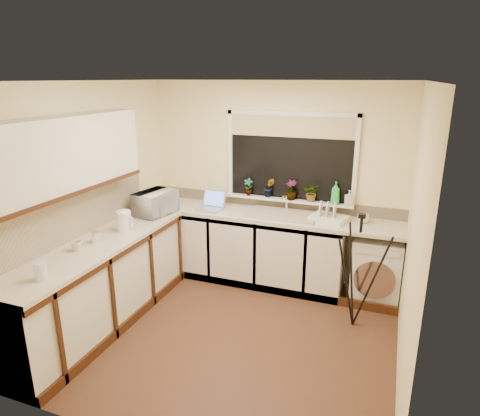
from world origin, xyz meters
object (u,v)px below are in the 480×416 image
Objects in this scene: glass_jug at (41,271)px; soap_bottle_green at (335,193)px; laptop at (211,204)px; plant_b at (269,188)px; microwave at (155,203)px; kettle at (124,221)px; tripod at (357,271)px; soap_bottle_clear at (349,198)px; steel_jar at (96,237)px; cup_back at (363,219)px; cup_left at (76,246)px; washing_machine at (376,268)px; plant_c at (291,190)px; plant_d at (312,193)px; plant_a at (248,187)px; dish_rack at (329,218)px.

soap_bottle_green reaches higher than glass_jug.
plant_b is at bearing 26.51° from laptop.
microwave is at bearing -161.85° from soap_bottle_green.
tripod is at bearing 11.24° from kettle.
kettle is 2.56m from soap_bottle_clear.
steel_jar is 0.63× the size of soap_bottle_clear.
plant_b is 1.82× the size of cup_back.
cup_left is at bearing -137.91° from soap_bottle_green.
cup_left is at bearing -147.18° from washing_machine.
plant_b is at bearing 178.00° from soap_bottle_green.
cup_left is (-1.60, -1.93, -0.22)m from plant_c.
steel_jar is (-2.64, -1.53, 0.58)m from washing_machine.
soap_bottle_green is (1.99, 2.51, 0.21)m from glass_jug.
cup_left is at bearing -123.94° from plant_b.
glass_jug is 0.69× the size of plant_d.
soap_bottle_green reaches higher than tripod.
plant_a is 0.80m from plant_d.
soap_bottle_green is (0.28, -0.02, 0.03)m from plant_d.
cup_left is (-2.29, -1.93, -0.19)m from soap_bottle_clear.
tripod is 1.07m from soap_bottle_green.
plant_c is 0.92m from cup_back.
tripod is 2.45m from microwave.
cup_back is (2.38, 1.17, -0.05)m from kettle.
plant_c is 0.53m from soap_bottle_green.
soap_bottle_green is (2.10, 1.68, 0.23)m from steel_jar.
cup_back is at bearing 45.47° from glass_jug.
steel_jar is 1.02m from microwave.
cup_back is (0.62, -0.15, -0.21)m from plant_d.
microwave is 1.88m from plant_d.
plant_b is 2.27× the size of cup_left.
plant_b is 0.98× the size of plant_c.
plant_a reaches higher than plant_d.
steel_jar is at bearing -143.22° from soap_bottle_clear.
tripod is 2.76m from cup_left.
washing_machine is 3.58× the size of kettle.
microwave is at bearing -152.02° from dish_rack.
plant_a is at bearing 35.28° from laptop.
microwave is 1.27m from cup_left.
tripod is 1.76m from plant_a.
steel_jar is at bearing -121.13° from plant_a.
plant_b is (0.26, 0.03, 0.01)m from plant_a.
plant_b is at bearing 148.78° from tripod.
plant_a is at bearing 174.57° from cup_back.
cup_back is at bearing -8.01° from plant_b.
plant_d is (-0.65, 0.84, 0.55)m from tripod.
laptop reaches higher than cup_back.
kettle reaches higher than steel_jar.
dish_rack is at bearing 127.27° from tripod.
plant_c is at bearing 142.03° from tripod.
plant_c is (0.55, 0.00, 0.01)m from plant_a.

